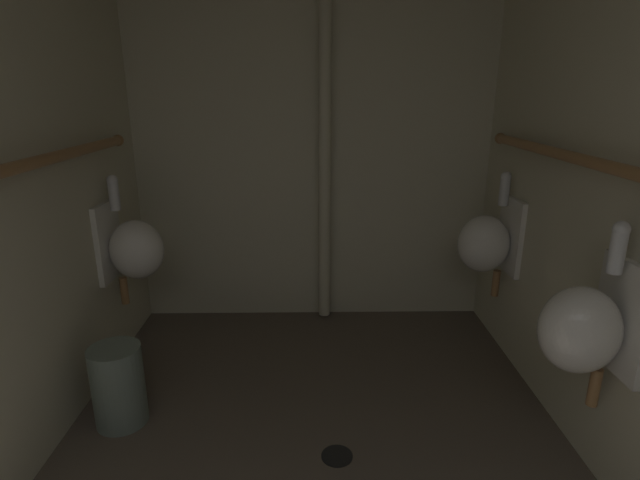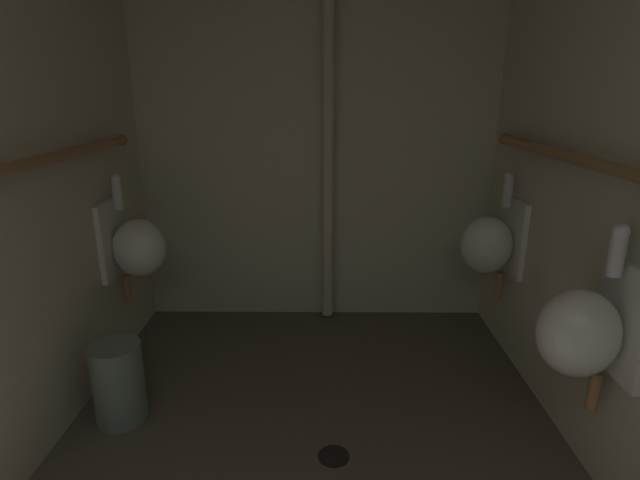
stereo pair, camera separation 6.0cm
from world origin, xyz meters
TOP-DOWN VIEW (x-y plane):
  - wall_back at (0.00, 3.25)m, footprint 2.46×0.06m
  - urinal_left_mid at (-1.02, 2.63)m, footprint 0.32×0.30m
  - urinal_right_mid at (1.02, 1.62)m, footprint 0.32×0.30m
  - urinal_right_far at (1.02, 2.70)m, footprint 0.32×0.30m
  - supply_pipe_right at (1.11, 1.63)m, footprint 0.06×2.60m
  - standpipe_back_wall at (0.08, 3.14)m, footprint 0.08×0.08m
  - floor_drain at (0.10, 1.76)m, footprint 0.14×0.14m
  - waste_bin at (-0.93, 2.01)m, footprint 0.24×0.24m

SIDE VIEW (x-z plane):
  - floor_drain at x=0.10m, z-range 0.00..0.01m
  - waste_bin at x=-0.93m, z-range 0.00..0.40m
  - urinal_left_mid at x=-1.02m, z-range 0.31..1.07m
  - urinal_right_mid at x=1.02m, z-range 0.31..1.07m
  - urinal_right_far at x=1.02m, z-range 0.31..1.07m
  - wall_back at x=0.00m, z-range 0.00..2.44m
  - standpipe_back_wall at x=0.08m, z-range 0.02..2.42m
  - supply_pipe_right at x=1.11m, z-range 1.24..1.30m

